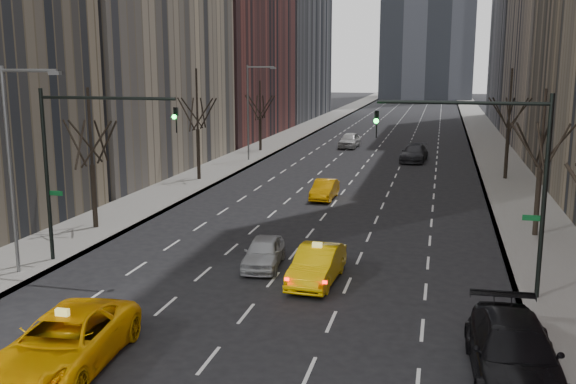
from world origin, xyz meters
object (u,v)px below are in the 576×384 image
Objects in this scene: taxi_sedan at (317,265)px; silver_sedan_ahead at (264,252)px; parked_suv_black at (514,353)px; taxi_suv at (65,342)px.

silver_sedan_ahead is (-2.80, 1.54, -0.08)m from taxi_sedan.
silver_sedan_ahead is 13.41m from parked_suv_black.
parked_suv_black is (10.09, -8.83, 0.20)m from silver_sedan_ahead.
taxi_suv is 1.51× the size of silver_sedan_ahead.
taxi_sedan is 0.76× the size of parked_suv_black.
taxi_suv reaches higher than taxi_sedan.
taxi_suv is at bearing -111.85° from silver_sedan_ahead.
taxi_sedan is 3.20m from silver_sedan_ahead.
taxi_suv is at bearing -118.94° from taxi_sedan.
parked_suv_black is at bearing 5.12° from taxi_suv.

